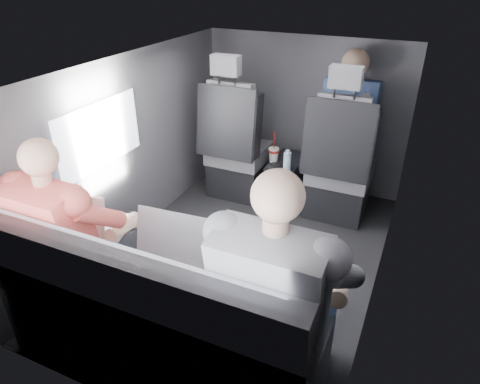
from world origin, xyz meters
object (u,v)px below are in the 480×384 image
at_px(front_seat_right, 339,172).
at_px(laptop_black, 301,276).
at_px(center_console, 286,181).
at_px(rear_bench, 157,327).
at_px(soda_cup, 274,154).
at_px(laptop_silver, 185,241).
at_px(passenger_front_right, 348,119).
at_px(passenger_rear_right, 281,297).
at_px(water_bottle, 287,161).
at_px(front_seat_left, 236,153).
at_px(passenger_rear_left, 76,239).
at_px(laptop_white, 89,223).

bearing_deg(front_seat_right, laptop_black, -83.89).
height_order(center_console, laptop_black, laptop_black).
height_order(rear_bench, soda_cup, rear_bench).
xyz_separation_m(center_console, laptop_silver, (0.00, -1.65, 0.44)).
bearing_deg(laptop_black, passenger_front_right, 95.97).
bearing_deg(front_seat_right, passenger_rear_right, -85.57).
distance_m(soda_cup, passenger_rear_right, 1.92).
relative_size(rear_bench, laptop_silver, 4.02).
relative_size(center_console, laptop_silver, 1.21).
distance_m(rear_bench, passenger_front_right, 2.25).
height_order(front_seat_right, passenger_rear_right, passenger_rear_right).
distance_m(laptop_silver, laptop_black, 0.62).
distance_m(water_bottle, passenger_rear_right, 1.76).
relative_size(front_seat_left, center_console, 2.64).
bearing_deg(passenger_rear_left, passenger_front_right, 65.22).
bearing_deg(rear_bench, passenger_rear_right, 9.08).
bearing_deg(front_seat_right, front_seat_left, 180.00).
bearing_deg(laptop_silver, passenger_rear_right, -18.82).
height_order(front_seat_right, center_console, front_seat_right).
relative_size(rear_bench, laptop_white, 3.87).
relative_size(rear_bench, soda_cup, 6.08).
relative_size(laptop_white, laptop_silver, 1.04).
xyz_separation_m(water_bottle, passenger_rear_right, (0.53, -1.67, 0.17)).
relative_size(center_console, passenger_rear_right, 0.37).
xyz_separation_m(front_seat_right, passenger_rear_left, (-0.98, -1.81, 0.22)).
height_order(rear_bench, passenger_rear_left, passenger_rear_left).
bearing_deg(passenger_front_right, passenger_rear_left, -114.78).
bearing_deg(laptop_silver, passenger_front_right, 77.25).
bearing_deg(passenger_front_right, front_seat_left, -163.61).
distance_m(laptop_white, passenger_front_right, 2.17).
bearing_deg(passenger_rear_right, front_seat_left, 119.91).
bearing_deg(rear_bench, front_seat_left, 103.31).
xyz_separation_m(laptop_white, passenger_rear_left, (0.03, -0.13, -0.01)).
bearing_deg(rear_bench, water_bottle, 88.10).
distance_m(front_seat_left, center_console, 0.49).
xyz_separation_m(front_seat_left, passenger_front_right, (0.88, 0.26, 0.36)).
bearing_deg(front_seat_right, passenger_front_right, 95.08).
bearing_deg(front_seat_left, soda_cup, -4.65).
height_order(front_seat_left, laptop_black, front_seat_left).
bearing_deg(laptop_black, passenger_rear_left, -171.21).
height_order(rear_bench, passenger_rear_right, passenger_rear_right).
height_order(front_seat_right, laptop_black, front_seat_right).
relative_size(front_seat_right, laptop_black, 2.83).
bearing_deg(center_console, passenger_front_right, 27.05).
bearing_deg(laptop_black, passenger_rear_right, -100.90).
relative_size(front_seat_left, passenger_front_right, 1.44).
bearing_deg(water_bottle, laptop_black, -69.23).
height_order(laptop_white, laptop_black, laptop_white).
relative_size(rear_bench, passenger_rear_right, 1.25).
distance_m(soda_cup, passenger_front_right, 0.66).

